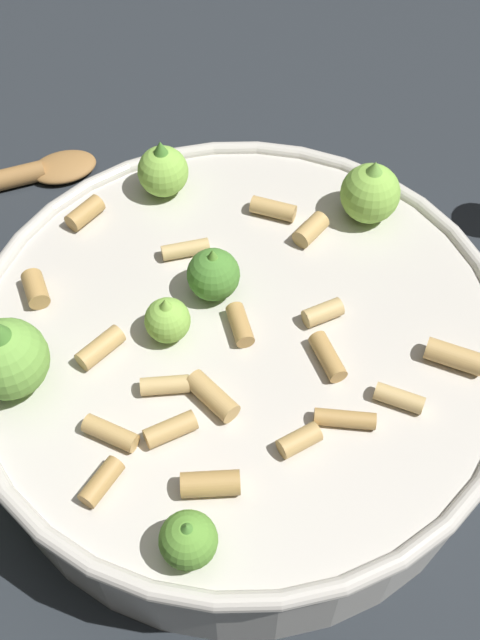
% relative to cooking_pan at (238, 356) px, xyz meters
% --- Properties ---
extents(ground_plane, '(2.40, 2.40, 0.00)m').
position_rel_cooking_pan_xyz_m(ground_plane, '(0.00, -0.00, -0.04)').
color(ground_plane, '#23282D').
extents(cooking_pan, '(0.32, 0.32, 0.12)m').
position_rel_cooking_pan_xyz_m(cooking_pan, '(0.00, 0.00, 0.00)').
color(cooking_pan, beige).
rests_on(cooking_pan, ground).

